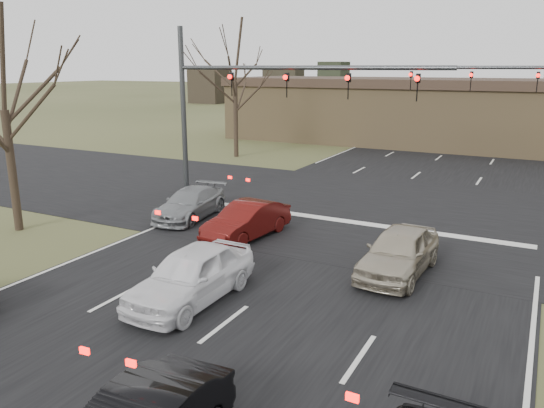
{
  "coord_description": "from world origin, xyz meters",
  "views": [
    {
      "loc": [
        6.61,
        -7.13,
        6.25
      ],
      "look_at": [
        -0.93,
        7.36,
        2.0
      ],
      "focal_mm": 35.0,
      "sensor_mm": 36.0,
      "label": 1
    }
  ],
  "objects_px": {
    "car_white_sedan": "(191,275)",
    "car_grey_ahead": "(190,204)",
    "building": "(484,113)",
    "car_silver_ahead": "(399,252)",
    "mast_arm_far": "(543,92)",
    "car_red_ahead": "(247,221)",
    "mast_arm_near": "(244,95)"
  },
  "relations": [
    {
      "from": "car_white_sedan",
      "to": "car_grey_ahead",
      "type": "relative_size",
      "value": 1.04
    },
    {
      "from": "building",
      "to": "car_grey_ahead",
      "type": "distance_m",
      "value": 28.83
    },
    {
      "from": "car_silver_ahead",
      "to": "mast_arm_far",
      "type": "bearing_deg",
      "value": 80.52
    },
    {
      "from": "car_white_sedan",
      "to": "car_grey_ahead",
      "type": "distance_m",
      "value": 8.37
    },
    {
      "from": "mast_arm_far",
      "to": "car_red_ahead",
      "type": "bearing_deg",
      "value": -123.81
    },
    {
      "from": "car_silver_ahead",
      "to": "car_white_sedan",
      "type": "bearing_deg",
      "value": -131.95
    },
    {
      "from": "car_red_ahead",
      "to": "car_white_sedan",
      "type": "bearing_deg",
      "value": -68.92
    },
    {
      "from": "car_grey_ahead",
      "to": "car_red_ahead",
      "type": "height_order",
      "value": "car_red_ahead"
    },
    {
      "from": "mast_arm_near",
      "to": "car_silver_ahead",
      "type": "distance_m",
      "value": 10.39
    },
    {
      "from": "mast_arm_near",
      "to": "mast_arm_far",
      "type": "height_order",
      "value": "same"
    },
    {
      "from": "mast_arm_near",
      "to": "car_red_ahead",
      "type": "xyz_separation_m",
      "value": [
        2.23,
        -3.71,
        -4.41
      ]
    },
    {
      "from": "mast_arm_near",
      "to": "car_white_sedan",
      "type": "bearing_deg",
      "value": -68.22
    },
    {
      "from": "car_red_ahead",
      "to": "car_silver_ahead",
      "type": "distance_m",
      "value": 6.05
    },
    {
      "from": "building",
      "to": "car_silver_ahead",
      "type": "height_order",
      "value": "building"
    },
    {
      "from": "building",
      "to": "car_red_ahead",
      "type": "xyz_separation_m",
      "value": [
        -5.0,
        -28.71,
        -2.0
      ]
    },
    {
      "from": "building",
      "to": "car_white_sedan",
      "type": "relative_size",
      "value": 9.56
    },
    {
      "from": "mast_arm_near",
      "to": "car_grey_ahead",
      "type": "distance_m",
      "value": 5.25
    },
    {
      "from": "building",
      "to": "mast_arm_near",
      "type": "distance_m",
      "value": 26.14
    },
    {
      "from": "mast_arm_near",
      "to": "car_grey_ahead",
      "type": "bearing_deg",
      "value": -117.22
    },
    {
      "from": "car_red_ahead",
      "to": "mast_arm_near",
      "type": "bearing_deg",
      "value": 127.28
    },
    {
      "from": "car_white_sedan",
      "to": "car_grey_ahead",
      "type": "xyz_separation_m",
      "value": [
        -4.95,
        6.74,
        -0.14
      ]
    },
    {
      "from": "mast_arm_far",
      "to": "car_white_sedan",
      "type": "bearing_deg",
      "value": -111.92
    },
    {
      "from": "mast_arm_far",
      "to": "car_white_sedan",
      "type": "height_order",
      "value": "mast_arm_far"
    },
    {
      "from": "mast_arm_far",
      "to": "car_grey_ahead",
      "type": "relative_size",
      "value": 2.61
    },
    {
      "from": "car_red_ahead",
      "to": "mast_arm_far",
      "type": "bearing_deg",
      "value": 62.49
    },
    {
      "from": "car_white_sedan",
      "to": "car_grey_ahead",
      "type": "height_order",
      "value": "car_white_sedan"
    },
    {
      "from": "mast_arm_far",
      "to": "car_white_sedan",
      "type": "xyz_separation_m",
      "value": [
        -7.73,
        -19.21,
        -4.26
      ]
    },
    {
      "from": "mast_arm_far",
      "to": "car_white_sedan",
      "type": "distance_m",
      "value": 21.14
    },
    {
      "from": "car_white_sedan",
      "to": "mast_arm_far",
      "type": "bearing_deg",
      "value": 68.44
    },
    {
      "from": "mast_arm_near",
      "to": "mast_arm_far",
      "type": "distance_m",
      "value": 15.17
    },
    {
      "from": "car_grey_ahead",
      "to": "car_red_ahead",
      "type": "relative_size",
      "value": 1.05
    },
    {
      "from": "mast_arm_far",
      "to": "building",
      "type": "bearing_deg",
      "value": 105.58
    }
  ]
}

